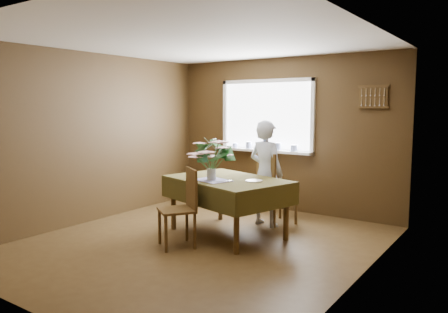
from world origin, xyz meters
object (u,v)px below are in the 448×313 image
Objects in this scene: chair_far at (273,186)px; dining_table at (227,185)px; chair_near at (183,204)px; seated_woman at (266,173)px; flower_bouquet at (211,154)px.

dining_table is at bearing 99.91° from chair_far.
dining_table is 0.86m from chair_far.
dining_table is at bearing 110.80° from chair_near.
seated_woman is (0.20, 0.70, 0.09)m from dining_table.
chair_far is 0.23m from seated_woman.
flower_bouquet is (-0.09, -0.23, 0.43)m from dining_table.
dining_table is 0.73m from seated_woman.
seated_woman is (-0.04, -0.13, 0.19)m from chair_far.
flower_bouquet is (0.08, 0.47, 0.58)m from chair_near.
chair_far is 0.69× the size of seated_woman.
flower_bouquet is (-0.29, -0.93, 0.34)m from seated_woman.
flower_bouquet is at bearing 98.67° from chair_far.
chair_near is at bearing -88.05° from dining_table.
seated_woman reaches higher than dining_table.
seated_woman is at bearing 98.39° from chair_far.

